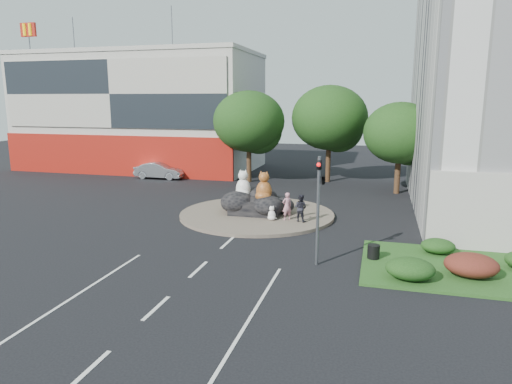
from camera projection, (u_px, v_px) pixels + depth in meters
The scene contains 21 objects.
ground at pixel (198, 269), 20.32m from camera, with size 120.00×120.00×0.00m, color black.
roundabout_island at pixel (257, 214), 29.75m from camera, with size 10.00×10.00×0.20m, color brown.
rock_plinth at pixel (257, 206), 29.64m from camera, with size 3.20×2.60×0.90m, color black, non-canonical shape.
shophouse_block at pixel (142, 111), 50.13m from camera, with size 25.20×12.30×17.40m.
grass_verge at pixel (478, 270), 20.05m from camera, with size 10.00×6.00×0.12m, color #224517.
tree_left at pixel (250, 124), 41.16m from camera, with size 6.46×6.46×8.27m.
tree_mid at pixel (330, 121), 41.18m from camera, with size 6.84×6.84×8.76m.
tree_right at pixel (401, 136), 36.03m from camera, with size 5.70×5.70×7.30m.
hedge_near_green at pixel (410, 269), 18.83m from camera, with size 2.00×1.60×0.90m, color #163711.
hedge_red at pixel (471, 265), 19.12m from camera, with size 2.20×1.76×0.99m, color #4B2114.
hedge_back_green at pixel (438, 246), 22.05m from camera, with size 1.60×1.28×0.72m, color #163711.
traffic_light at pixel (321, 187), 20.17m from camera, with size 0.44×1.24×5.00m.
street_lamp at pixel (485, 156), 23.68m from camera, with size 2.34×0.22×8.06m.
cat_white at pixel (243, 184), 29.81m from camera, with size 1.14×0.98×1.89m, color white, non-canonical shape.
cat_tabby at pixel (264, 186), 28.90m from camera, with size 1.17×1.01×1.94m, color #CC612A, non-canonical shape.
kitten_calico at pixel (232, 208), 29.28m from camera, with size 0.52×0.45×0.87m, color white, non-canonical shape.
kitten_white at pixel (272, 213), 27.84m from camera, with size 0.55×0.47×0.91m, color white, non-canonical shape.
pedestrian_pink at pixel (287, 206), 27.84m from camera, with size 0.62×0.41×1.70m, color #C17D8B.
pedestrian_dark at pixel (301, 208), 27.45m from camera, with size 0.82×0.64×1.68m, color #212129.
parked_car at pixel (160, 171), 43.67m from camera, with size 1.66×4.75×1.57m, color #A8AAB0.
litter_bin at pixel (374, 252), 21.34m from camera, with size 0.57×0.57×0.66m, color black.
Camera 1 is at (7.54, -17.88, 7.41)m, focal length 32.00 mm.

